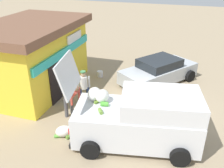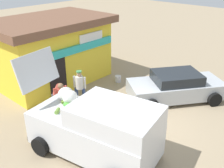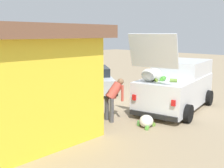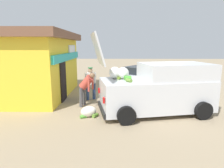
# 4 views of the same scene
# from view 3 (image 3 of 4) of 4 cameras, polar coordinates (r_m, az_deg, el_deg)

# --- Properties ---
(ground_plane) EXTENTS (60.00, 60.00, 0.00)m
(ground_plane) POSITION_cam_3_polar(r_m,az_deg,el_deg) (13.26, 4.76, -2.84)
(ground_plane) COLOR #9E896B
(storefront_bar) EXTENTS (5.98, 3.97, 3.30)m
(storefront_bar) POSITION_cam_3_polar(r_m,az_deg,el_deg) (9.27, -21.10, 1.42)
(storefront_bar) COLOR yellow
(storefront_bar) RESTS_ON ground_plane
(delivery_van) EXTENTS (2.88, 4.80, 3.07)m
(delivery_van) POSITION_cam_3_polar(r_m,az_deg,el_deg) (11.43, 13.45, -0.24)
(delivery_van) COLOR silver
(delivery_van) RESTS_ON ground_plane
(parked_sedan) EXTENTS (4.44, 3.90, 1.31)m
(parked_sedan) POSITION_cam_3_polar(r_m,az_deg,el_deg) (14.68, -3.90, 0.96)
(parked_sedan) COLOR #B2B7BC
(parked_sedan) RESTS_ON ground_plane
(vendor_standing) EXTENTS (0.46, 0.51, 1.60)m
(vendor_standing) POSITION_cam_3_polar(r_m,az_deg,el_deg) (10.37, -3.76, -1.43)
(vendor_standing) COLOR navy
(vendor_standing) RESTS_ON ground_plane
(customer_bending) EXTENTS (0.61, 0.74, 1.50)m
(customer_bending) POSITION_cam_3_polar(r_m,az_deg,el_deg) (9.56, 0.32, -2.46)
(customer_bending) COLOR #4C4C51
(customer_bending) RESTS_ON ground_plane
(unloaded_banana_pile) EXTENTS (0.80, 0.76, 0.39)m
(unloaded_banana_pile) POSITION_cam_3_polar(r_m,az_deg,el_deg) (9.15, 7.25, -7.83)
(unloaded_banana_pile) COLOR silver
(unloaded_banana_pile) RESTS_ON ground_plane
(paint_bucket) EXTENTS (0.33, 0.33, 0.33)m
(paint_bucket) POSITION_cam_3_polar(r_m,az_deg,el_deg) (12.65, -13.78, -2.98)
(paint_bucket) COLOR silver
(paint_bucket) RESTS_ON ground_plane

